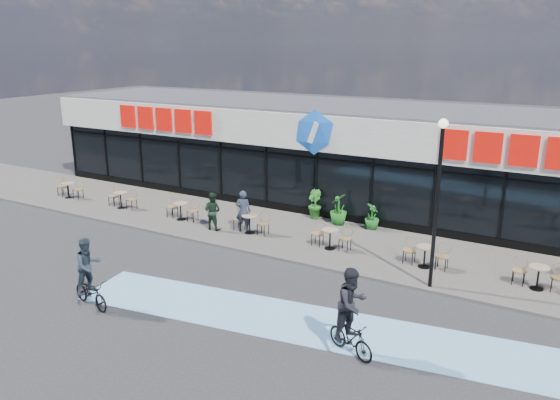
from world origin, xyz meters
name	(u,v)px	position (x,y,z in m)	size (l,w,h in m)	color
ground	(223,275)	(0.00, 0.00, 0.00)	(120.00, 120.00, 0.00)	#28282B
sidewalk	(288,234)	(0.00, 4.50, 0.05)	(44.00, 5.00, 0.10)	#5C5651
bike_lane	(312,325)	(4.00, -1.50, 0.01)	(14.00, 2.20, 0.01)	#77B3E0
building	(344,154)	(0.00, 9.93, 2.34)	(30.60, 6.57, 4.75)	black
lamp_post	(438,190)	(6.19, 2.30, 3.18)	(0.28, 0.28, 5.19)	black
bistro_set_0	(70,188)	(-11.71, 3.79, 0.56)	(1.54, 0.62, 0.90)	tan
bistro_set_1	(122,198)	(-8.24, 3.79, 0.56)	(1.54, 0.62, 0.90)	tan
bistro_set_2	(182,209)	(-4.77, 3.79, 0.56)	(1.54, 0.62, 0.90)	tan
bistro_set_3	(251,221)	(-1.31, 3.79, 0.56)	(1.54, 0.62, 0.90)	tan
bistro_set_4	(331,236)	(2.16, 3.79, 0.56)	(1.54, 0.62, 0.90)	tan
bistro_set_5	(426,253)	(5.63, 3.79, 0.56)	(1.54, 0.62, 0.90)	tan
bistro_set_6	(539,274)	(9.09, 3.79, 0.56)	(1.54, 0.62, 0.90)	tan
potted_plant_left	(314,204)	(0.06, 6.70, 0.72)	(0.68, 0.55, 1.24)	#287120
potted_plant_mid	(372,216)	(2.72, 6.55, 0.63)	(0.59, 0.59, 1.05)	#1B5E1E
potted_plant_right	(339,209)	(1.29, 6.46, 0.75)	(0.72, 0.72, 1.29)	#1D641C
patron_left	(243,211)	(-1.65, 3.77, 0.94)	(0.61, 0.40, 1.68)	#272F3D
patron_right	(212,211)	(-2.86, 3.37, 0.87)	(0.75, 0.58, 1.54)	black
cyclist_a	(351,315)	(5.45, -2.35, 1.06)	(1.51, 1.09, 2.27)	black
cyclist_c	(90,279)	(-2.05, -3.66, 0.86)	(1.70, 0.91, 2.10)	black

